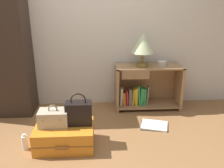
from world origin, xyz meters
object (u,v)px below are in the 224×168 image
bowl (162,63)px  handbag (79,113)px  open_book_on_floor (154,125)px  suitcase_large (65,136)px  table_lamp (143,44)px  train_case (54,118)px  bottle (25,142)px  bookshelf (145,87)px

bowl → handbag: size_ratio=0.36×
open_book_on_floor → suitcase_large: bearing=-160.9°
table_lamp → train_case: (-1.14, -0.93, -0.64)m
bottle → open_book_on_floor: bottle is taller
train_case → suitcase_large: bearing=-13.2°
train_case → handbag: (0.28, 0.02, 0.04)m
handbag → bottle: bearing=-171.3°
handbag → open_book_on_floor: 1.09m
bowl → bottle: size_ratio=0.70×
bottle → table_lamp: bearing=34.2°
table_lamp → handbag: 1.39m
suitcase_large → open_book_on_floor: 1.20m
table_lamp → open_book_on_floor: size_ratio=1.16×
bookshelf → bowl: size_ratio=7.42×
bowl → open_book_on_floor: (-0.21, -0.62, -0.69)m
bookshelf → suitcase_large: bearing=-137.8°
handbag → bottle: 0.68m
suitcase_large → bottle: bearing=-174.4°
table_lamp → handbag: (-0.86, -0.90, -0.60)m
suitcase_large → bowl: bearing=37.1°
suitcase_large → open_book_on_floor: size_ratio=1.60×
bookshelf → bottle: size_ratio=5.18×
bookshelf → bowl: 0.44m
train_case → handbag: 0.28m
table_lamp → bottle: 1.99m
bookshelf → suitcase_large: (-1.10, -1.00, -0.20)m
open_book_on_floor → bottle: bearing=-164.5°
train_case → bottle: bearing=-167.9°
bowl → bottle: (-1.78, -1.06, -0.61)m
handbag → bookshelf: bearing=45.5°
bowl → bottle: bowl is taller
table_lamp → bottle: bearing=-145.8°
bowl → bookshelf: bearing=-176.1°
bowl → open_book_on_floor: bearing=-108.8°
bookshelf → bowl: bearing=3.9°
suitcase_large → bottle: size_ratio=3.48×
bowl → handbag: bowl is taller
bookshelf → bottle: bookshelf is taller
train_case → bookshelf: bearing=38.7°
handbag → bottle: (-0.61, -0.09, -0.30)m
bookshelf → open_book_on_floor: (0.03, -0.61, -0.32)m
table_lamp → suitcase_large: size_ratio=0.73×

